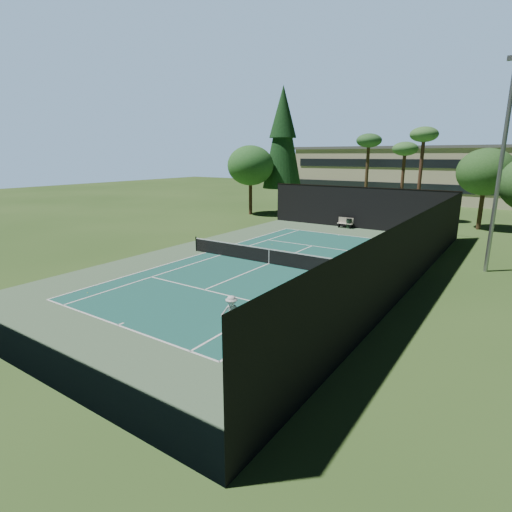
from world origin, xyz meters
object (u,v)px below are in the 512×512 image
(tennis_ball_a, at_px, (88,293))
(trash_bin, at_px, (349,223))
(tennis_net, at_px, (269,256))
(tennis_ball_b, at_px, (272,253))
(tennis_ball_d, at_px, (272,244))
(park_bench, at_px, (345,222))
(tennis_ball_c, at_px, (285,251))
(player, at_px, (232,312))

(tennis_ball_a, bearing_deg, trash_bin, 80.95)
(tennis_net, relative_size, tennis_ball_b, 206.26)
(tennis_net, bearing_deg, tennis_ball_d, 119.86)
(tennis_ball_d, bearing_deg, park_bench, 79.14)
(tennis_ball_b, height_order, trash_bin, trash_bin)
(park_bench, bearing_deg, trash_bin, 2.67)
(park_bench, xyz_separation_m, trash_bin, (0.35, 0.02, -0.07))
(tennis_net, bearing_deg, tennis_ball_a, -114.66)
(tennis_ball_c, bearing_deg, tennis_ball_a, -105.19)
(tennis_ball_c, height_order, tennis_ball_d, tennis_ball_c)
(player, xyz_separation_m, park_bench, (-5.04, 24.91, -0.16))
(tennis_ball_d, height_order, trash_bin, trash_bin)
(player, xyz_separation_m, tennis_ball_c, (-5.03, 13.03, -0.67))
(park_bench, bearing_deg, tennis_ball_b, -91.86)
(tennis_ball_c, bearing_deg, player, -68.89)
(tennis_ball_a, relative_size, tennis_ball_b, 0.93)
(tennis_net, bearing_deg, player, -66.34)
(tennis_net, height_order, trash_bin, tennis_net)
(tennis_ball_a, bearing_deg, tennis_ball_c, 74.81)
(tennis_ball_c, relative_size, tennis_ball_d, 1.07)
(tennis_net, xyz_separation_m, trash_bin, (-0.58, 15.55, -0.08))
(player, height_order, tennis_ball_d, player)
(tennis_ball_c, distance_m, park_bench, 11.89)
(trash_bin, bearing_deg, tennis_ball_d, -102.68)
(tennis_net, xyz_separation_m, tennis_ball_d, (-2.93, 5.10, -0.53))
(tennis_ball_b, distance_m, tennis_ball_d, 3.02)
(tennis_ball_a, relative_size, trash_bin, 0.06)
(tennis_ball_a, height_order, tennis_ball_c, tennis_ball_c)
(tennis_net, relative_size, tennis_ball_a, 222.24)
(tennis_ball_b, bearing_deg, player, -65.38)
(tennis_ball_d, bearing_deg, tennis_ball_b, -58.41)
(tennis_ball_c, height_order, trash_bin, trash_bin)
(player, height_order, tennis_ball_a, player)
(park_bench, bearing_deg, tennis_ball_c, -89.97)
(tennis_ball_a, xyz_separation_m, tennis_ball_c, (3.76, 13.84, 0.00))
(tennis_net, relative_size, trash_bin, 13.65)
(tennis_net, distance_m, player, 10.24)
(trash_bin, bearing_deg, tennis_net, -87.87)
(tennis_ball_d, bearing_deg, tennis_ball_a, -96.53)
(tennis_ball_b, bearing_deg, park_bench, 88.14)
(tennis_ball_a, height_order, tennis_ball_d, tennis_ball_d)
(tennis_ball_b, relative_size, park_bench, 0.04)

